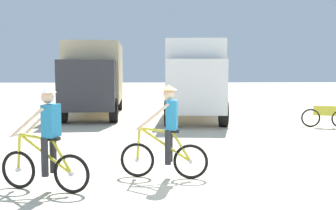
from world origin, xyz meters
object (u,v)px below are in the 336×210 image
object	(u,v)px
box_truck_tan_camper	(95,75)
cyclist_orange_shirt	(47,143)
bicycle_spare	(326,117)
cyclist_cowboy_hat	(167,135)
box_truck_white_box	(195,75)

from	to	relation	value
box_truck_tan_camper	cyclist_orange_shirt	distance (m)	11.81
bicycle_spare	cyclist_cowboy_hat	bearing A→B (deg)	-132.97
cyclist_cowboy_hat	bicycle_spare	xyz separation A→B (m)	(6.08, 6.53, -0.45)
box_truck_white_box	bicycle_spare	bearing A→B (deg)	-35.93
bicycle_spare	box_truck_tan_camper	bearing A→B (deg)	153.81
box_truck_white_box	bicycle_spare	xyz separation A→B (m)	(4.47, -3.24, -1.48)
box_truck_tan_camper	box_truck_white_box	distance (m)	4.74
cyclist_orange_shirt	cyclist_cowboy_hat	size ratio (longest dim) A/B	1.00
box_truck_tan_camper	cyclist_orange_shirt	world-z (taller)	box_truck_tan_camper
cyclist_orange_shirt	bicycle_spare	distance (m)	10.96
box_truck_white_box	cyclist_cowboy_hat	size ratio (longest dim) A/B	3.81
box_truck_tan_camper	cyclist_cowboy_hat	size ratio (longest dim) A/B	3.76
cyclist_cowboy_hat	bicycle_spare	bearing A→B (deg)	47.03
box_truck_tan_camper	box_truck_white_box	bearing A→B (deg)	-14.84
box_truck_tan_camper	bicycle_spare	xyz separation A→B (m)	(9.06, -4.45, -1.48)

